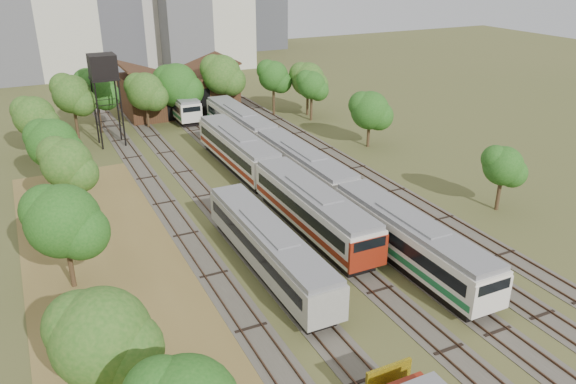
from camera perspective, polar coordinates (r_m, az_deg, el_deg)
ground at (r=40.38m, az=14.32°, el=-11.23°), size 240.00×240.00×0.00m
dry_grass_patch at (r=39.81m, az=-14.70°, el=-11.79°), size 14.00×60.00×0.04m
tracks at (r=58.76m, az=-1.76°, el=0.88°), size 24.60×80.00×0.19m
railcar_red_set at (r=54.96m, az=-1.77°, el=1.64°), size 3.29×34.57×4.08m
railcar_green_set at (r=57.20m, az=1.60°, el=2.46°), size 3.20×52.08×3.97m
railcar_rear at (r=85.67m, az=-11.32°, el=8.98°), size 2.98×16.08×3.68m
old_grey_coach at (r=42.19m, az=-1.98°, el=-5.62°), size 2.99×18.00×3.70m
water_tower at (r=72.10m, az=-18.29°, el=11.76°), size 3.24×3.24×11.21m
rail_pile_far at (r=51.49m, az=14.44°, el=-3.17°), size 0.45×7.14×0.23m
maintenance_shed at (r=87.62m, az=-11.09°, el=9.96°), size 16.45×11.55×7.58m
tree_band_left at (r=44.77m, az=-21.22°, el=-1.29°), size 7.60×55.42×8.04m
tree_band_far at (r=80.14m, az=-10.33°, el=10.75°), size 37.18×11.17×8.93m
tree_band_right at (r=68.92m, az=8.64°, el=8.09°), size 5.01×38.42×7.04m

